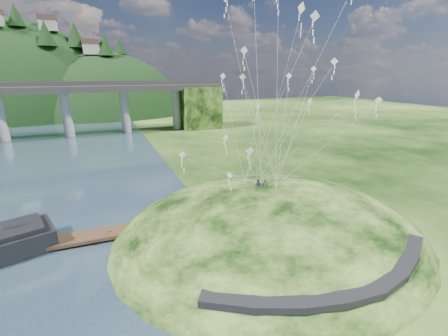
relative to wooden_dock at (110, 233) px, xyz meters
name	(u,v)px	position (x,y,z in m)	size (l,w,h in m)	color
ground	(210,258)	(8.82, -7.93, -0.50)	(320.00, 320.00, 0.00)	black
grass_hill	(269,244)	(16.82, -5.93, -2.00)	(36.00, 32.00, 13.00)	black
footpath	(345,282)	(16.28, -17.68, 1.58)	(22.29, 5.84, 0.83)	black
bridge	(22,103)	(-17.64, 62.13, 9.20)	(160.00, 11.00, 15.00)	#2D2B2B
far_ridge	(9,136)	(-34.76, 114.24, -7.94)	(153.00, 70.00, 94.50)	black
wooden_dock	(110,233)	(0.00, 0.00, 0.00)	(16.11, 3.04, 1.15)	#3C2618
kite_flyers	(260,179)	(16.51, -3.84, 5.27)	(1.23, 1.55, 1.80)	#292C37
kite_swarm	(280,72)	(17.77, -4.76, 16.86)	(19.93, 15.83, 20.53)	white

